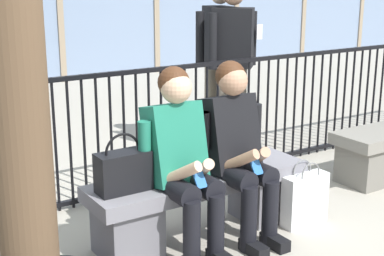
{
  "coord_description": "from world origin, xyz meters",
  "views": [
    {
      "loc": [
        -2.03,
        -3.06,
        1.77
      ],
      "look_at": [
        0.0,
        0.1,
        0.75
      ],
      "focal_mm": 53.37,
      "sensor_mm": 36.0,
      "label": 1
    }
  ],
  "objects_px": {
    "seated_person_with_phone": "(182,156)",
    "shopping_bag": "(305,199)",
    "bystander_at_railing": "(219,53)",
    "stone_bench": "(200,198)",
    "bystander_further_back": "(232,56)",
    "seated_person_companion": "(238,145)",
    "handbag_on_bench": "(123,171)"
  },
  "relations": [
    {
      "from": "seated_person_companion",
      "to": "bystander_further_back",
      "type": "bearing_deg",
      "value": 54.69
    },
    {
      "from": "seated_person_with_phone",
      "to": "bystander_further_back",
      "type": "bearing_deg",
      "value": 44.56
    },
    {
      "from": "seated_person_with_phone",
      "to": "seated_person_companion",
      "type": "height_order",
      "value": "same"
    },
    {
      "from": "bystander_further_back",
      "to": "seated_person_companion",
      "type": "bearing_deg",
      "value": -125.31
    },
    {
      "from": "stone_bench",
      "to": "seated_person_companion",
      "type": "xyz_separation_m",
      "value": [
        0.22,
        -0.13,
        0.38
      ]
    },
    {
      "from": "seated_person_companion",
      "to": "handbag_on_bench",
      "type": "distance_m",
      "value": 0.81
    },
    {
      "from": "handbag_on_bench",
      "to": "bystander_further_back",
      "type": "xyz_separation_m",
      "value": [
        1.82,
        1.32,
        0.42
      ]
    },
    {
      "from": "stone_bench",
      "to": "seated_person_with_phone",
      "type": "relative_size",
      "value": 1.32
    },
    {
      "from": "seated_person_companion",
      "to": "bystander_further_back",
      "type": "height_order",
      "value": "bystander_further_back"
    },
    {
      "from": "seated_person_with_phone",
      "to": "shopping_bag",
      "type": "distance_m",
      "value": 1.06
    },
    {
      "from": "shopping_bag",
      "to": "bystander_at_railing",
      "type": "height_order",
      "value": "bystander_at_railing"
    },
    {
      "from": "handbag_on_bench",
      "to": "bystander_further_back",
      "type": "relative_size",
      "value": 0.22
    },
    {
      "from": "seated_person_with_phone",
      "to": "bystander_at_railing",
      "type": "xyz_separation_m",
      "value": [
        1.49,
        1.7,
        0.35
      ]
    },
    {
      "from": "bystander_further_back",
      "to": "handbag_on_bench",
      "type": "bearing_deg",
      "value": -144.04
    },
    {
      "from": "seated_person_with_phone",
      "to": "handbag_on_bench",
      "type": "bearing_deg",
      "value": 161.71
    },
    {
      "from": "bystander_at_railing",
      "to": "bystander_further_back",
      "type": "xyz_separation_m",
      "value": [
        -0.03,
        -0.26,
        0.0
      ]
    },
    {
      "from": "seated_person_companion",
      "to": "bystander_at_railing",
      "type": "distance_m",
      "value": 2.03
    },
    {
      "from": "seated_person_companion",
      "to": "bystander_further_back",
      "type": "relative_size",
      "value": 0.71
    },
    {
      "from": "bystander_at_railing",
      "to": "stone_bench",
      "type": "bearing_deg",
      "value": -129.02
    },
    {
      "from": "seated_person_with_phone",
      "to": "bystander_further_back",
      "type": "relative_size",
      "value": 0.71
    },
    {
      "from": "bystander_at_railing",
      "to": "bystander_further_back",
      "type": "distance_m",
      "value": 0.26
    },
    {
      "from": "seated_person_companion",
      "to": "shopping_bag",
      "type": "distance_m",
      "value": 0.7
    },
    {
      "from": "handbag_on_bench",
      "to": "seated_person_companion",
      "type": "bearing_deg",
      "value": -8.43
    },
    {
      "from": "seated_person_with_phone",
      "to": "shopping_bag",
      "type": "xyz_separation_m",
      "value": [
        0.95,
        -0.15,
        -0.45
      ]
    },
    {
      "from": "seated_person_companion",
      "to": "shopping_bag",
      "type": "xyz_separation_m",
      "value": [
        0.51,
        -0.15,
        -0.45
      ]
    },
    {
      "from": "stone_bench",
      "to": "shopping_bag",
      "type": "relative_size",
      "value": 3.3
    },
    {
      "from": "handbag_on_bench",
      "to": "seated_person_with_phone",
      "type": "bearing_deg",
      "value": -18.29
    },
    {
      "from": "stone_bench",
      "to": "handbag_on_bench",
      "type": "bearing_deg",
      "value": -179.01
    },
    {
      "from": "seated_person_with_phone",
      "to": "shopping_bag",
      "type": "bearing_deg",
      "value": -8.7
    },
    {
      "from": "seated_person_companion",
      "to": "shopping_bag",
      "type": "relative_size",
      "value": 2.5
    },
    {
      "from": "stone_bench",
      "to": "bystander_at_railing",
      "type": "bearing_deg",
      "value": 50.98
    },
    {
      "from": "seated_person_with_phone",
      "to": "bystander_at_railing",
      "type": "height_order",
      "value": "bystander_at_railing"
    }
  ]
}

